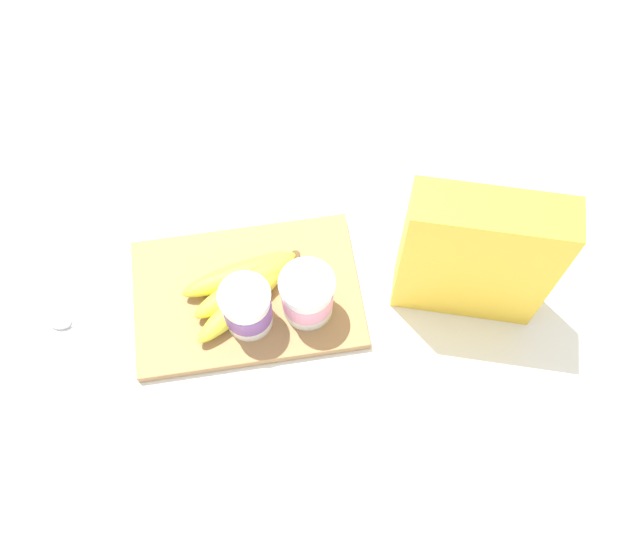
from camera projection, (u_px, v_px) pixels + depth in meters
ground_plane at (248, 296)px, 1.04m from camera, size 2.40×2.40×0.00m
cutting_board at (247, 294)px, 1.04m from camera, size 0.33×0.22×0.02m
cereal_box at (476, 257)px, 0.93m from camera, size 0.21×0.12×0.26m
yogurt_cup_front at (307, 296)px, 0.98m from camera, size 0.08×0.08×0.09m
yogurt_cup_back at (245, 308)px, 0.97m from camera, size 0.07×0.07×0.09m
banana_bunch at (246, 285)px, 1.01m from camera, size 0.18×0.15×0.04m
spoon at (77, 325)px, 1.02m from camera, size 0.13×0.06×0.01m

